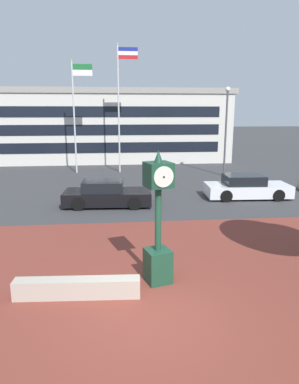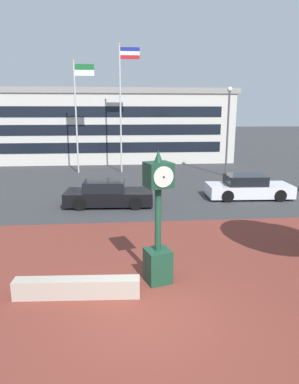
{
  "view_description": "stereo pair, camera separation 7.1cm",
  "coord_description": "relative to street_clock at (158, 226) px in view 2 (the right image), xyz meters",
  "views": [
    {
      "loc": [
        -0.59,
        -7.25,
        4.64
      ],
      "look_at": [
        0.3,
        1.79,
        2.52
      ],
      "focal_mm": 32.33,
      "sensor_mm": 36.0,
      "label": 1
    },
    {
      "loc": [
        -0.52,
        -7.26,
        4.64
      ],
      "look_at": [
        0.3,
        1.79,
        2.52
      ],
      "focal_mm": 32.33,
      "sensor_mm": 36.0,
      "label": 2
    }
  ],
  "objects": [
    {
      "name": "planter_wall",
      "position": [
        -2.15,
        -0.64,
        -1.37
      ],
      "size": [
        3.22,
        0.58,
        0.5
      ],
      "primitive_type": "cube",
      "rotation": [
        0.0,
        0.0,
        -0.06
      ],
      "color": "#ADA393",
      "rests_on": "ground"
    },
    {
      "name": "ground_plane",
      "position": [
        -0.5,
        -1.54,
        -1.62
      ],
      "size": [
        200.0,
        200.0,
        0.0
      ],
      "primitive_type": "plane",
      "color": "#38383A"
    },
    {
      "name": "car_street_near",
      "position": [
        6.01,
        9.1,
        -1.04
      ],
      "size": [
        4.59,
        2.11,
        1.28
      ],
      "rotation": [
        0.0,
        0.0,
        4.67
      ],
      "color": "silver",
      "rests_on": "ground"
    },
    {
      "name": "flagpole_primary",
      "position": [
        -3.97,
        18.09,
        3.19
      ],
      "size": [
        1.53,
        0.14,
        8.28
      ],
      "color": "silver",
      "rests_on": "ground"
    },
    {
      "name": "civic_building",
      "position": [
        -4.17,
        27.7,
        1.72
      ],
      "size": [
        27.93,
        11.95,
        6.65
      ],
      "color": "beige",
      "rests_on": "ground"
    },
    {
      "name": "car_street_far",
      "position": [
        -1.59,
        8.22,
        -1.05
      ],
      "size": [
        4.43,
        2.13,
        1.28
      ],
      "rotation": [
        0.0,
        0.0,
        4.66
      ],
      "color": "black",
      "rests_on": "ground"
    },
    {
      "name": "street_lamp_post",
      "position": [
        6.83,
        15.71,
        2.28
      ],
      "size": [
        0.36,
        0.36,
        6.32
      ],
      "color": "#4C4C51",
      "rests_on": "ground"
    },
    {
      "name": "street_clock",
      "position": [
        0.0,
        0.0,
        0.0
      ],
      "size": [
        0.81,
        0.83,
        3.68
      ],
      "rotation": [
        0.0,
        0.0,
        0.29
      ],
      "color": "#19422D",
      "rests_on": "ground"
    },
    {
      "name": "flagpole_secondary",
      "position": [
        -0.65,
        18.09,
        3.83
      ],
      "size": [
        1.54,
        0.14,
        9.48
      ],
      "color": "silver",
      "rests_on": "ground"
    },
    {
      "name": "plaza_brick_paving",
      "position": [
        -0.5,
        -0.09,
        -1.61
      ],
      "size": [
        44.0,
        10.9,
        0.01
      ],
      "primitive_type": "cube",
      "color": "brown",
      "rests_on": "ground"
    }
  ]
}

